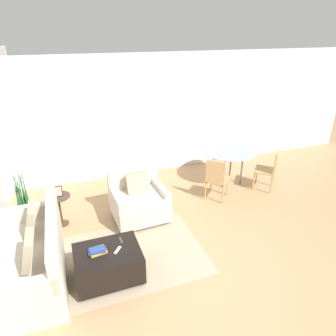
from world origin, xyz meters
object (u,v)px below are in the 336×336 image
(tv_remote_primary, at_px, (121,240))
(dining_table, at_px, (229,154))
(book_stack, at_px, (97,250))
(side_table, at_px, (59,205))
(potted_plant, at_px, (25,215))
(dining_chair_near_left, at_px, (216,177))
(armchair, at_px, (139,201))
(couch, at_px, (32,260))
(picture_frame, at_px, (57,191))
(tv_remote_secondary, at_px, (118,250))
(dining_chair_near_right, at_px, (270,168))
(ottoman, at_px, (108,263))

(tv_remote_primary, xyz_separation_m, dining_table, (2.83, 1.84, 0.22))
(book_stack, xyz_separation_m, side_table, (-0.45, 1.52, -0.07))
(side_table, relative_size, dining_table, 0.49)
(potted_plant, relative_size, dining_chair_near_left, 1.47)
(armchair, xyz_separation_m, tv_remote_primary, (-0.56, -1.12, 0.10))
(couch, relative_size, picture_frame, 9.42)
(tv_remote_primary, bearing_deg, tv_remote_secondary, -114.33)
(couch, xyz_separation_m, book_stack, (0.86, -0.28, 0.15))
(picture_frame, bearing_deg, dining_chair_near_right, -2.44)
(side_table, xyz_separation_m, dining_chair_near_left, (2.98, -0.18, 0.11))
(ottoman, relative_size, tv_remote_secondary, 6.00)
(book_stack, height_order, tv_remote_secondary, book_stack)
(picture_frame, distance_m, dining_chair_near_left, 2.99)
(picture_frame, height_order, dining_table, picture_frame)
(couch, height_order, dining_chair_near_left, couch)
(ottoman, height_order, dining_chair_near_right, dining_chair_near_right)
(dining_chair_near_left, bearing_deg, potted_plant, 176.03)
(couch, xyz_separation_m, dining_chair_near_right, (4.68, 1.05, 0.19))
(tv_remote_secondary, distance_m, potted_plant, 2.09)
(dining_chair_near_right, bearing_deg, armchair, -178.37)
(tv_remote_primary, xyz_separation_m, side_table, (-0.80, 1.38, -0.05))
(armchair, distance_m, ottoman, 1.51)
(book_stack, bearing_deg, ottoman, -16.45)
(couch, distance_m, ottoman, 1.03)
(tv_remote_secondary, height_order, picture_frame, picture_frame)
(tv_remote_secondary, relative_size, dining_chair_near_right, 0.17)
(picture_frame, height_order, dining_chair_near_right, dining_chair_near_right)
(book_stack, distance_m, tv_remote_secondary, 0.27)
(potted_plant, distance_m, picture_frame, 0.70)
(potted_plant, height_order, side_table, potted_plant)
(dining_table, bearing_deg, side_table, -172.78)
(book_stack, height_order, dining_chair_near_right, dining_chair_near_right)
(book_stack, xyz_separation_m, potted_plant, (-1.02, 1.58, -0.19))
(couch, distance_m, book_stack, 0.91)
(ottoman, relative_size, side_table, 1.55)
(book_stack, relative_size, potted_plant, 0.19)
(armchair, relative_size, book_stack, 3.86)
(armchair, relative_size, ottoman, 1.10)
(couch, height_order, ottoman, couch)
(dining_chair_near_left, bearing_deg, side_table, 176.51)
(side_table, height_order, dining_chair_near_right, dining_chair_near_right)
(side_table, bearing_deg, armchair, -11.03)
(couch, distance_m, armchair, 2.02)
(ottoman, xyz_separation_m, tv_remote_primary, (0.23, 0.17, 0.21))
(couch, bearing_deg, tv_remote_secondary, -17.07)
(armchair, relative_size, side_table, 1.70)
(side_table, relative_size, picture_frame, 3.07)
(armchair, height_order, side_table, armchair)
(armchair, relative_size, picture_frame, 5.22)
(tv_remote_primary, bearing_deg, book_stack, -159.38)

